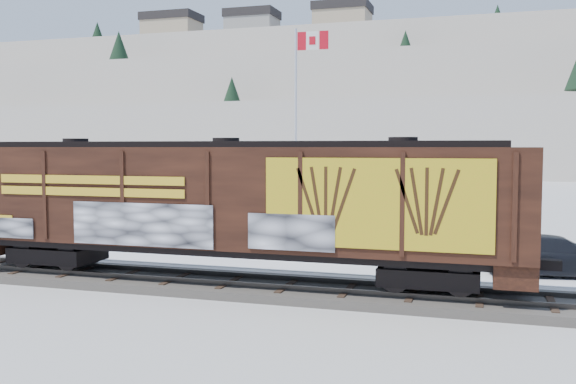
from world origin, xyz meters
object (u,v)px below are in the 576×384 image
(flagpole, at_px, (298,158))
(car_dark, at_px, (556,255))
(hopper_railcar, at_px, (226,201))
(car_white, at_px, (319,243))
(car_silver, at_px, (243,237))

(flagpole, xyz_separation_m, car_dark, (12.63, -8.97, -3.39))
(car_dark, bearing_deg, hopper_railcar, 107.95)
(hopper_railcar, relative_size, flagpole, 1.73)
(hopper_railcar, bearing_deg, car_dark, 27.28)
(car_white, xyz_separation_m, car_dark, (9.24, -0.60, 0.04))
(flagpole, bearing_deg, car_dark, -35.40)
(hopper_railcar, height_order, car_dark, hopper_railcar)
(car_silver, xyz_separation_m, car_white, (3.70, -0.70, -0.01))
(car_white, bearing_deg, flagpole, 24.61)
(car_silver, bearing_deg, flagpole, 15.06)
(hopper_railcar, relative_size, car_silver, 4.65)
(flagpole, xyz_separation_m, car_white, (3.39, -8.38, -3.43))
(car_silver, xyz_separation_m, car_dark, (12.94, -1.30, 0.03))
(hopper_railcar, xyz_separation_m, car_silver, (-2.10, 6.89, -2.23))
(flagpole, relative_size, car_silver, 2.69)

